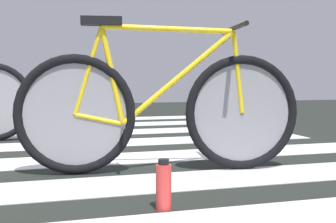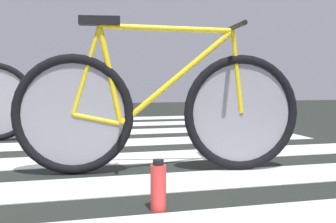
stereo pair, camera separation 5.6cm
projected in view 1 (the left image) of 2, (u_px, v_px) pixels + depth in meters
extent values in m
cube|color=black|center=(36.00, 164.00, 2.96)|extent=(18.00, 14.00, 0.02)
cube|color=silver|center=(33.00, 191.00, 2.22)|extent=(5.20, 0.44, 0.00)
cube|color=silver|center=(54.00, 162.00, 2.99)|extent=(5.20, 0.44, 0.00)
cube|color=silver|center=(26.00, 146.00, 3.67)|extent=(5.20, 0.44, 0.00)
cube|color=silver|center=(50.00, 135.00, 4.45)|extent=(5.20, 0.44, 0.00)
cube|color=silver|center=(38.00, 127.00, 5.14)|extent=(5.20, 0.44, 0.00)
cube|color=silver|center=(35.00, 121.00, 5.86)|extent=(5.20, 0.44, 0.00)
torus|color=black|center=(75.00, 115.00, 2.59)|extent=(0.72, 0.16, 0.72)
torus|color=black|center=(242.00, 113.00, 2.72)|extent=(0.72, 0.16, 0.72)
cylinder|color=gray|center=(75.00, 115.00, 2.59)|extent=(0.60, 0.10, 0.61)
cylinder|color=gray|center=(242.00, 113.00, 2.72)|extent=(0.60, 0.10, 0.61)
cylinder|color=yellow|center=(169.00, 29.00, 2.62)|extent=(0.80, 0.15, 0.05)
cylinder|color=yellow|center=(179.00, 77.00, 2.65)|extent=(0.70, 0.14, 0.59)
cylinder|color=yellow|center=(112.00, 76.00, 2.60)|extent=(0.16, 0.06, 0.59)
cylinder|color=yellow|center=(99.00, 119.00, 2.61)|extent=(0.29, 0.07, 0.09)
cylinder|color=yellow|center=(88.00, 71.00, 2.58)|extent=(0.19, 0.05, 0.53)
cylinder|color=yellow|center=(238.00, 73.00, 2.70)|extent=(0.09, 0.04, 0.50)
cube|color=black|center=(101.00, 21.00, 2.57)|extent=(0.25, 0.12, 0.05)
cylinder|color=black|center=(234.00, 28.00, 2.68)|extent=(0.10, 0.52, 0.03)
cylinder|color=#4C4C51|center=(123.00, 124.00, 2.63)|extent=(0.07, 0.34, 0.02)
cylinder|color=#E03C37|center=(164.00, 187.00, 1.90)|extent=(0.07, 0.07, 0.20)
cylinder|color=black|center=(164.00, 162.00, 1.89)|extent=(0.05, 0.05, 0.02)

